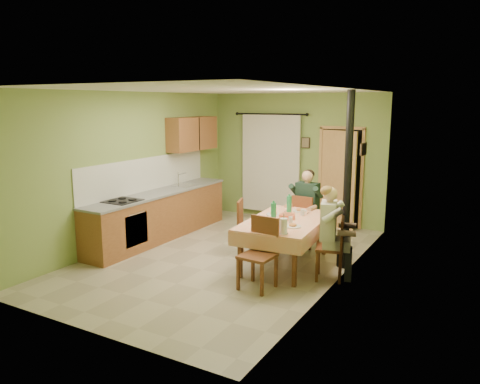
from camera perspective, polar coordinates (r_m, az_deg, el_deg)
The scene contains 17 objects.
floor at distance 8.05m, azimuth -1.92°, elevation -8.01°, with size 4.00×6.00×0.01m, color tan.
room_shell at distance 7.66m, azimuth -2.00°, elevation 4.98°, with size 4.04×6.04×2.82m.
kitchen_run at distance 9.19m, azimuth -9.75°, elevation -2.64°, with size 0.64×3.64×1.56m.
upper_cabinets at distance 10.06m, azimuth -5.82°, elevation 7.09°, with size 0.35×1.40×0.70m, color brown.
curtain at distance 10.52m, azimuth 3.74°, elevation 3.53°, with size 1.70×0.07×2.22m.
doorway at distance 9.99m, azimuth 12.02°, elevation 1.69°, with size 0.96×0.28×2.15m.
dining_table at distance 7.63m, azimuth 5.55°, elevation -6.14°, with size 1.27×1.97×0.76m.
tableware at distance 7.41m, azimuth 5.39°, elevation -3.07°, with size 0.83×1.61×0.33m.
chair_far at distance 8.67m, azimuth 7.98°, elevation -4.72°, with size 0.43×0.43×0.96m.
chair_near at distance 6.71m, azimuth 2.19°, elevation -9.30°, with size 0.48×0.48×1.01m.
chair_right at distance 7.16m, azimuth 10.93°, elevation -8.20°, with size 0.48×0.48×0.95m.
chair_left at distance 8.10m, azimuth 1.21°, elevation -5.74°, with size 0.52×0.52×0.97m.
man_far at distance 8.55m, azimuth 8.12°, elevation -0.89°, with size 0.60×0.48×1.39m.
man_right at distance 7.00m, azimuth 11.00°, elevation -3.62°, with size 0.56×0.64×1.39m.
stove_flue at distance 7.56m, azimuth 12.86°, elevation -1.47°, with size 0.24×0.24×2.80m.
picture_back at distance 10.21m, azimuth 8.01°, elevation 5.97°, with size 0.19×0.03×0.23m, color black.
picture_right at distance 7.99m, azimuth 14.84°, elevation 5.08°, with size 0.03×0.31×0.21m, color brown.
Camera 1 is at (3.99, -6.49, 2.61)m, focal length 35.00 mm.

